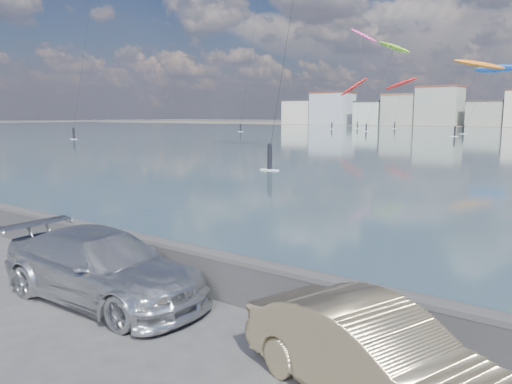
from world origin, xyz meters
TOP-DOWN VIEW (x-y plane):
  - ground at (0.00, 0.00)m, footprint 700.00×700.00m
  - seawall at (0.00, 2.70)m, footprint 400.00×0.36m
  - car_silver at (-0.94, 1.08)m, footprint 5.26×2.30m
  - car_champagne at (5.35, 0.97)m, footprint 4.44×2.64m
  - kitesurfer_0 at (-17.47, 99.49)m, footprint 9.88×12.77m
  - kitesurfer_1 at (-42.29, 117.50)m, footprint 10.82×12.65m
  - kitesurfer_2 at (-61.24, 140.27)m, footprint 8.43×10.80m
  - kitesurfer_6 at (-60.82, 133.51)m, footprint 8.07×15.70m
  - kitesurfer_9 at (-50.03, 143.51)m, footprint 10.16×8.94m
  - kitesurfer_12 at (-19.21, 121.81)m, footprint 9.79×20.25m

SIDE VIEW (x-z plane):
  - ground at x=0.00m, z-range 0.00..0.00m
  - seawall at x=0.00m, z-range 0.04..1.12m
  - car_champagne at x=5.35m, z-range 0.00..1.38m
  - car_silver at x=-0.94m, z-range 0.00..1.50m
  - kitesurfer_6 at x=-60.82m, z-range 4.41..19.90m
  - kitesurfer_9 at x=-50.03m, z-range 5.42..21.04m
  - kitesurfer_0 at x=-17.47m, z-range 5.95..21.14m
  - kitesurfer_12 at x=-19.21m, z-range 6.44..22.33m
  - kitesurfer_1 at x=-42.29m, z-range 8.84..32.24m
  - kitesurfer_2 at x=-61.24m, z-range 12.23..43.04m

